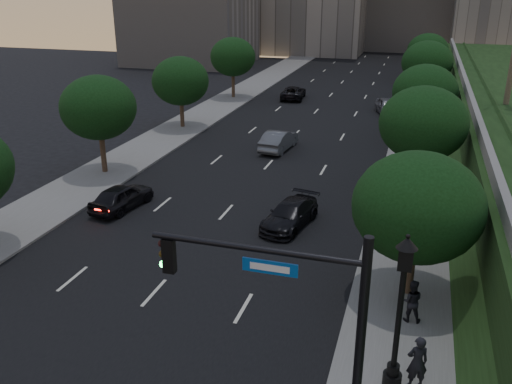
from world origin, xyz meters
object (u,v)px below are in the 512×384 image
(traffic_signal_mast, at_px, (315,350))
(sedan_mid_left, at_px, (279,140))
(street_lamp, at_px, (398,322))
(sedan_near_right, at_px, (290,214))
(sedan_near_left, at_px, (122,197))
(sedan_far_right, at_px, (388,106))
(pedestrian_a, at_px, (417,362))
(pedestrian_c, at_px, (413,228))
(pedestrian_b, at_px, (411,301))
(sedan_far_left, at_px, (293,93))

(traffic_signal_mast, bearing_deg, sedan_mid_left, 106.35)
(street_lamp, xyz_separation_m, sedan_near_right, (-6.10, 11.41, -1.96))
(sedan_near_left, xyz_separation_m, sedan_far_right, (12.97, 29.02, 0.06))
(pedestrian_a, bearing_deg, pedestrian_c, -106.73)
(traffic_signal_mast, relative_size, pedestrian_c, 4.49)
(street_lamp, bearing_deg, pedestrian_a, 22.20)
(sedan_mid_left, distance_m, pedestrian_b, 23.52)
(sedan_far_right, bearing_deg, sedan_far_left, 139.56)
(traffic_signal_mast, xyz_separation_m, sedan_near_right, (-4.15, 14.81, -3.00))
(sedan_near_right, bearing_deg, street_lamp, -50.93)
(sedan_mid_left, height_order, pedestrian_a, pedestrian_a)
(traffic_signal_mast, distance_m, sedan_far_left, 49.52)
(sedan_near_right, bearing_deg, sedan_near_left, -166.27)
(street_lamp, distance_m, pedestrian_b, 4.36)
(sedan_mid_left, height_order, pedestrian_b, pedestrian_b)
(sedan_near_right, xyz_separation_m, pedestrian_c, (6.35, -0.39, 0.26))
(traffic_signal_mast, relative_size, sedan_near_right, 1.51)
(street_lamp, height_order, sedan_near_left, street_lamp)
(sedan_near_right, bearing_deg, sedan_far_right, 94.77)
(street_lamp, xyz_separation_m, sedan_far_left, (-13.71, 44.61, -1.92))
(sedan_far_left, distance_m, pedestrian_b, 42.98)
(pedestrian_a, distance_m, pedestrian_c, 10.75)
(sedan_near_right, relative_size, pedestrian_c, 2.98)
(pedestrian_b, bearing_deg, sedan_near_right, -53.03)
(pedestrian_a, bearing_deg, sedan_far_left, -91.17)
(sedan_mid_left, bearing_deg, sedan_near_left, 73.57)
(sedan_far_right, bearing_deg, pedestrian_a, -101.47)
(sedan_near_left, xyz_separation_m, sedan_mid_left, (5.72, 14.05, 0.05))
(sedan_near_right, bearing_deg, sedan_far_left, 113.83)
(street_lamp, xyz_separation_m, sedan_mid_left, (-10.27, 24.97, -1.85))
(sedan_near_left, bearing_deg, sedan_mid_left, -103.29)
(pedestrian_a, bearing_deg, traffic_signal_mast, 35.01)
(traffic_signal_mast, distance_m, pedestrian_c, 14.85)
(sedan_mid_left, xyz_separation_m, sedan_far_left, (-3.44, 19.64, -0.08))
(sedan_far_left, xyz_separation_m, sedan_far_right, (10.69, -4.67, 0.09))
(sedan_mid_left, bearing_deg, pedestrian_c, 132.75)
(sedan_far_left, bearing_deg, pedestrian_b, 104.04)
(sedan_mid_left, distance_m, pedestrian_a, 27.02)
(street_lamp, height_order, sedan_far_right, street_lamp)
(sedan_near_left, height_order, sedan_far_right, sedan_far_right)
(sedan_near_left, distance_m, sedan_far_left, 33.76)
(sedan_mid_left, xyz_separation_m, pedestrian_b, (10.69, -20.95, 0.23))
(sedan_far_right, distance_m, pedestrian_b, 36.09)
(street_lamp, height_order, pedestrian_a, street_lamp)
(sedan_near_right, bearing_deg, pedestrian_c, 7.46)
(pedestrian_b, bearing_deg, sedan_far_right, -88.99)
(sedan_far_right, bearing_deg, pedestrian_c, -100.39)
(sedan_near_left, xyz_separation_m, sedan_near_right, (9.89, 0.48, -0.07))
(sedan_far_right, distance_m, pedestrian_c, 29.10)
(street_lamp, xyz_separation_m, pedestrian_a, (0.71, 0.29, -1.54))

